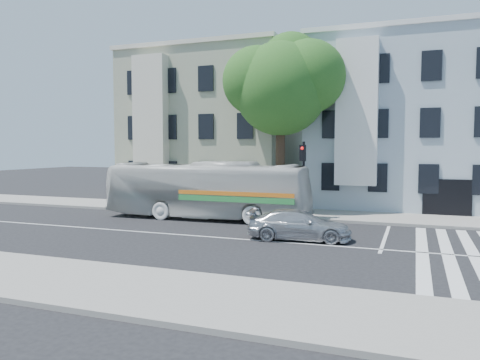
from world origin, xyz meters
The scene contains 10 objects.
ground centered at (0.00, 0.00, 0.00)m, with size 120.00×120.00×0.00m, color black.
sidewalk_far centered at (0.00, 8.00, 0.07)m, with size 80.00×4.00×0.15m, color gray.
sidewalk_near centered at (0.00, -8.00, 0.07)m, with size 80.00×4.00×0.15m, color gray.
building_left centered at (-7.00, 15.00, 5.50)m, with size 12.00×10.00×11.00m, color gray.
building_right centered at (7.00, 15.00, 5.50)m, with size 12.00×10.00×11.00m, color #A1B6C0.
street_tree centered at (0.06, 8.74, 7.83)m, with size 7.30×5.90×11.10m.
bus centered at (-3.23, 4.86, 1.61)m, with size 11.56×2.70×3.22m, color silver.
sedan centered at (3.02, 0.79, 0.65)m, with size 4.45×1.81×1.29m, color silver.
hedge centered at (-5.74, 6.50, 0.50)m, with size 8.50×0.84×0.70m, color #235C1D, non-canonical shape.
traffic_signal centered at (2.00, 5.94, 2.79)m, with size 0.43×0.53×4.31m.
Camera 1 is at (7.68, -18.87, 4.00)m, focal length 35.00 mm.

